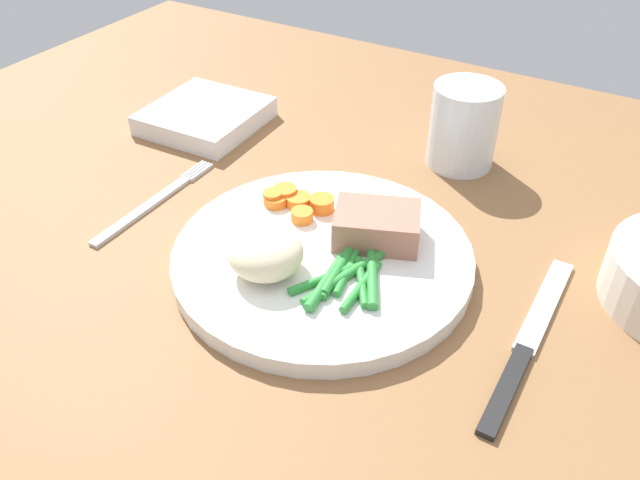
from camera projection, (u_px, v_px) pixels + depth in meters
dining_table at (343, 250)px, 59.91cm from camera, size 120.00×90.00×2.00cm
dinner_plate at (320, 256)px, 56.35cm from camera, size 25.92×25.92×1.60cm
meat_portion at (379, 224)px, 56.33cm from camera, size 8.71×7.58×2.94cm
mashed_potatoes at (266, 253)px, 52.51cm from camera, size 6.17×6.15×3.64cm
carrot_slices at (295, 201)px, 60.71cm from camera, size 6.59×4.53×1.27cm
green_beans at (346, 274)px, 52.63cm from camera, size 7.20×9.99×0.89cm
fork at (155, 201)px, 64.12cm from camera, size 1.44×16.60×0.40cm
knife at (527, 343)px, 49.11cm from camera, size 1.70×20.50×0.64cm
water_glass at (463, 132)px, 68.14cm from camera, size 7.11×7.11×8.78cm
napkin at (205, 116)px, 76.53cm from camera, size 12.65×13.04×2.33cm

